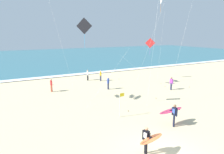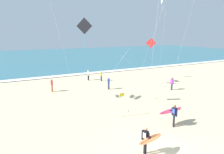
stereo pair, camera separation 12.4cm
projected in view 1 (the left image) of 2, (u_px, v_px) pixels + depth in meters
ocean_water at (34, 58)px, 58.30m from camera, size 160.00×60.00×0.08m
shoreline_foam at (58, 76)px, 32.64m from camera, size 160.00×1.60×0.01m
surfer_lead at (173, 112)px, 15.09m from camera, size 2.26×0.97×1.71m
surfer_trailing at (148, 139)px, 11.30m from camera, size 1.97×1.10×1.71m
kite_diamond_scarlet_mid at (150, 44)px, 29.40m from camera, size 4.59×2.66×6.20m
kite_diamond_ivory_low at (161, 5)px, 27.31m from camera, size 0.84×2.06×11.78m
kite_diamond_charcoal_extra at (85, 29)px, 17.05m from camera, size 3.69×2.74×8.13m
bystander_yellow_top at (101, 76)px, 29.44m from camera, size 0.24×0.49×1.59m
bystander_white_top at (88, 75)px, 29.83m from camera, size 0.22×0.50×1.59m
bystander_blue_top at (108, 83)px, 25.02m from camera, size 0.37×0.38×1.59m
bystander_purple_top at (171, 83)px, 24.78m from camera, size 0.22×0.50×1.59m
bystander_red_top at (51, 85)px, 23.93m from camera, size 0.22×0.50×1.59m
lifeguard_flag at (120, 102)px, 16.57m from camera, size 0.44×0.05×2.10m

